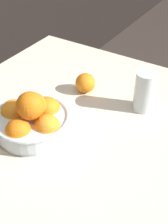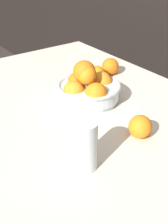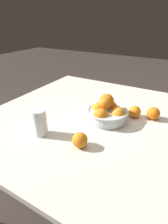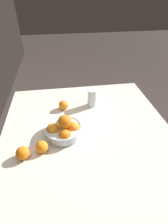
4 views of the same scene
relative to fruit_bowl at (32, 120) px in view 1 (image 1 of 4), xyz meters
name	(u,v)px [view 1 (image 1 of 4)]	position (x,y,z in m)	size (l,w,h in m)	color
dining_table	(74,172)	(-0.01, -0.15, -0.13)	(1.20, 1.08, 0.77)	beige
fruit_bowl	(32,120)	(0.00, 0.00, 0.00)	(0.23, 0.23, 0.15)	silver
juice_glass	(145,93)	(0.29, -0.23, 0.01)	(0.07, 0.07, 0.14)	#F4A314
orange_loose_near_bowl	(85,83)	(0.27, -0.01, -0.02)	(0.07, 0.07, 0.07)	orange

